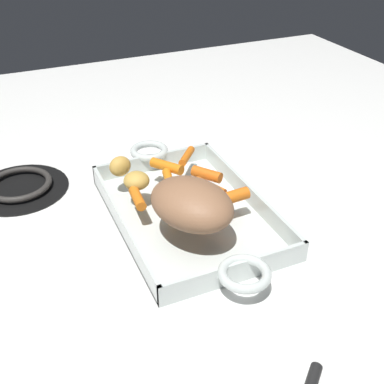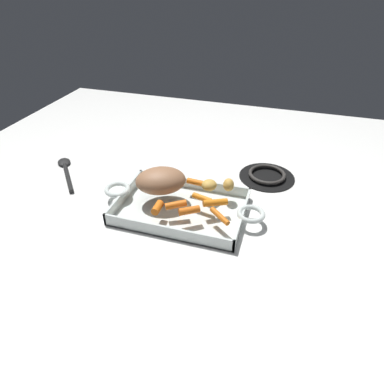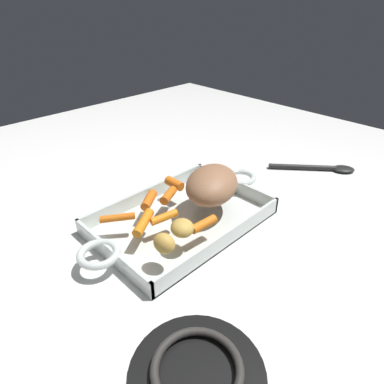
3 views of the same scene
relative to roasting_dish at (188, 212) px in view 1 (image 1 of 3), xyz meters
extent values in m
plane|color=white|center=(0.00, 0.00, -0.01)|extent=(1.84, 1.84, 0.00)
cube|color=silver|center=(0.00, 0.00, -0.01)|extent=(0.37, 0.25, 0.01)
cube|color=silver|center=(0.00, 0.12, 0.01)|extent=(0.37, 0.01, 0.04)
cube|color=silver|center=(0.00, -0.12, 0.01)|extent=(0.37, 0.01, 0.04)
cube|color=silver|center=(0.18, 0.00, 0.01)|extent=(0.01, 0.25, 0.04)
cube|color=silver|center=(-0.18, 0.00, 0.01)|extent=(0.01, 0.25, 0.04)
torus|color=silver|center=(0.20, 0.00, 0.02)|extent=(0.08, 0.08, 0.01)
torus|color=silver|center=(-0.20, 0.00, 0.02)|extent=(0.08, 0.08, 0.01)
ellipsoid|color=#956646|center=(0.07, -0.02, 0.07)|extent=(0.18, 0.16, 0.07)
cylinder|color=orange|center=(-0.06, -0.01, 0.04)|extent=(0.06, 0.03, 0.02)
cylinder|color=orange|center=(-0.13, 0.05, 0.04)|extent=(0.06, 0.05, 0.02)
cylinder|color=orange|center=(0.04, 0.07, 0.04)|extent=(0.02, 0.05, 0.02)
cylinder|color=orange|center=(-0.10, 0.00, 0.04)|extent=(0.07, 0.05, 0.02)
cylinder|color=orange|center=(-0.02, -0.08, 0.04)|extent=(0.06, 0.02, 0.02)
cylinder|color=orange|center=(-0.04, 0.06, 0.04)|extent=(0.06, 0.05, 0.02)
cylinder|color=orange|center=(0.00, 0.04, 0.04)|extent=(0.06, 0.05, 0.02)
ellipsoid|color=gold|center=(-0.12, -0.08, 0.05)|extent=(0.04, 0.05, 0.04)
ellipsoid|color=gold|center=(-0.06, -0.07, 0.05)|extent=(0.06, 0.06, 0.03)
cylinder|color=black|center=(-0.22, -0.26, -0.01)|extent=(0.18, 0.18, 0.01)
torus|color=#2D2B28|center=(-0.22, -0.26, 0.00)|extent=(0.12, 0.12, 0.01)
camera|label=1|loc=(0.65, -0.28, 0.50)|focal=45.69mm
camera|label=2|loc=(-0.26, 0.75, 0.60)|focal=31.85mm
camera|label=3|loc=(-0.40, -0.44, 0.42)|focal=31.29mm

